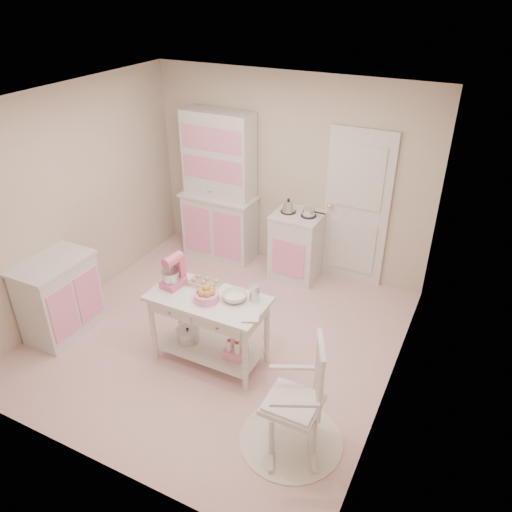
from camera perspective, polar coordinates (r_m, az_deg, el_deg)
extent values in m
plane|color=pink|center=(5.76, -4.28, -9.13)|extent=(3.80, 3.80, 0.00)
cube|color=white|center=(4.60, -5.53, 16.96)|extent=(3.80, 3.80, 0.04)
cube|color=beige|center=(6.60, 3.74, 9.24)|extent=(3.80, 0.04, 2.60)
cube|color=beige|center=(3.82, -19.74, -9.53)|extent=(3.80, 0.04, 2.60)
cube|color=beige|center=(6.17, -20.24, 5.92)|extent=(0.04, 3.80, 2.60)
cube|color=beige|center=(4.48, 16.57, -2.68)|extent=(0.04, 3.80, 2.60)
cube|color=white|center=(6.40, 11.42, 5.31)|extent=(0.82, 0.05, 2.04)
cube|color=white|center=(6.88, -4.30, 7.79)|extent=(1.06, 0.50, 2.08)
cube|color=white|center=(6.61, 4.68, 1.22)|extent=(0.62, 0.57, 0.92)
cube|color=white|center=(5.97, -21.58, -4.41)|extent=(0.54, 0.84, 0.92)
cylinder|color=white|center=(4.72, 4.01, -20.20)|extent=(0.92, 0.92, 0.01)
cube|color=white|center=(4.31, 4.27, -15.56)|extent=(0.74, 0.86, 1.10)
cube|color=white|center=(5.22, -5.33, -8.33)|extent=(1.20, 0.60, 0.80)
cube|color=#D25880|center=(5.11, -9.54, -1.79)|extent=(0.24, 0.30, 0.34)
cube|color=silver|center=(5.17, -5.93, -3.20)|extent=(0.34, 0.24, 0.02)
cylinder|color=pink|center=(4.91, -5.68, -4.64)|extent=(0.25, 0.25, 0.09)
imported|color=silver|center=(4.91, -2.48, -4.66)|extent=(0.25, 0.25, 0.08)
cylinder|color=silver|center=(4.87, -0.18, -4.27)|extent=(0.10, 0.10, 0.17)
imported|color=silver|center=(4.70, -1.61, -6.77)|extent=(0.23, 0.26, 0.02)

